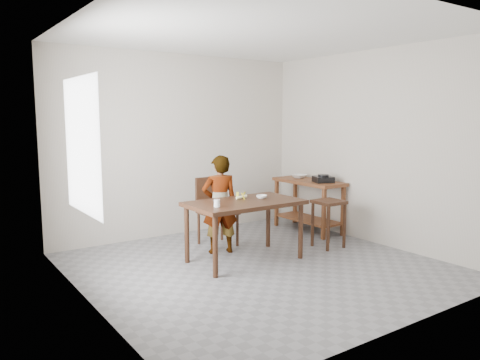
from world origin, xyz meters
TOP-DOWN VIEW (x-y plane):
  - floor at (0.00, 0.00)m, footprint 4.00×4.00m
  - ceiling at (0.00, 0.00)m, footprint 4.00×4.00m
  - wall_back at (0.00, 2.02)m, footprint 4.00×0.04m
  - wall_front at (0.00, -2.02)m, footprint 4.00×0.04m
  - wall_left at (-2.02, 0.00)m, footprint 0.04×4.00m
  - wall_right at (2.02, 0.00)m, footprint 0.04×4.00m
  - window_pane at (-1.97, 0.20)m, footprint 0.02×1.10m
  - dining_table at (0.00, 0.30)m, footprint 1.40×0.80m
  - prep_counter at (1.72, 1.00)m, footprint 0.50×1.20m
  - child at (-0.07, 0.77)m, footprint 0.54×0.44m
  - dining_chair at (0.10, 1.09)m, footprint 0.46×0.46m
  - stool at (1.30, 0.15)m, footprint 0.38×0.38m
  - glass_tumbler at (-0.48, 0.17)m, footprint 0.09×0.09m
  - small_bowl at (0.28, 0.33)m, footprint 0.14×0.14m
  - banana at (0.05, 0.44)m, footprint 0.18×0.13m
  - serving_bowl at (1.76, 1.27)m, footprint 0.27×0.27m
  - gas_burner at (1.73, 0.70)m, footprint 0.35×0.35m

SIDE VIEW (x-z plane):
  - floor at x=0.00m, z-range -0.04..0.00m
  - stool at x=1.30m, z-range 0.00..0.65m
  - dining_table at x=0.00m, z-range 0.00..0.75m
  - prep_counter at x=1.72m, z-range 0.00..0.80m
  - dining_chair at x=0.10m, z-range 0.00..0.94m
  - child at x=-0.07m, z-range 0.00..1.29m
  - small_bowl at x=0.28m, z-range 0.75..0.79m
  - banana at x=0.05m, z-range 0.75..0.81m
  - glass_tumbler at x=-0.48m, z-range 0.75..0.84m
  - serving_bowl at x=1.76m, z-range 0.80..0.86m
  - gas_burner at x=1.73m, z-range 0.80..0.89m
  - wall_back at x=0.00m, z-range 0.00..2.70m
  - wall_front at x=0.00m, z-range 0.00..2.70m
  - wall_left at x=-2.02m, z-range 0.00..2.70m
  - wall_right at x=2.02m, z-range 0.00..2.70m
  - window_pane at x=-1.97m, z-range 0.85..2.15m
  - ceiling at x=0.00m, z-range 2.70..2.74m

